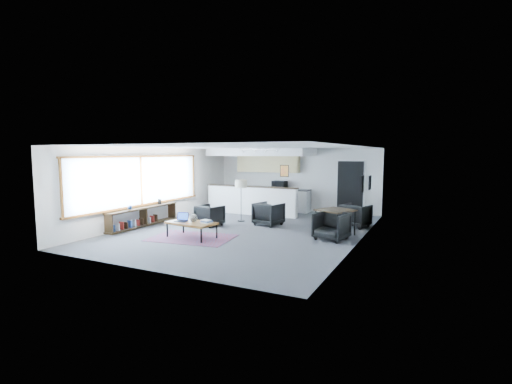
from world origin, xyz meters
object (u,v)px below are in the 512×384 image
at_px(microwave, 280,184).
at_px(dining_table, 335,212).
at_px(laptop, 182,219).
at_px(dining_chair_near, 331,227).
at_px(book_stack, 206,222).
at_px(floor_lamp, 241,185).
at_px(coffee_table, 192,223).
at_px(dining_chair_far, 356,216).
at_px(armchair_right, 269,213).
at_px(armchair_left, 210,214).
at_px(ceramic_pot, 193,218).

bearing_deg(microwave, dining_table, -44.50).
distance_m(laptop, dining_chair_near, 4.26).
xyz_separation_m(book_stack, floor_lamp, (-0.46, 2.89, 0.78)).
distance_m(coffee_table, dining_chair_far, 5.35).
height_order(armchair_right, dining_chair_far, armchair_right).
height_order(laptop, microwave, microwave).
distance_m(book_stack, microwave, 5.79).
bearing_deg(armchair_left, microwave, -90.47).
height_order(ceramic_pot, dining_chair_far, dining_chair_far).
bearing_deg(ceramic_pot, dining_chair_far, 43.58).
bearing_deg(floor_lamp, dining_chair_near, -21.20).
height_order(armchair_left, dining_chair_near, armchair_left).
bearing_deg(microwave, laptop, -92.76).
distance_m(armchair_right, dining_chair_far, 2.86).
bearing_deg(dining_table, armchair_left, -173.79).
bearing_deg(dining_chair_far, armchair_right, 35.94).
bearing_deg(laptop, armchair_right, 47.79).
bearing_deg(armchair_right, dining_table, 179.44).
xyz_separation_m(book_stack, microwave, (-0.18, 5.76, 0.63)).
xyz_separation_m(dining_chair_near, dining_chair_far, (0.24, 2.14, -0.01)).
relative_size(coffee_table, armchair_left, 1.94).
relative_size(dining_chair_near, microwave, 1.23).
relative_size(armchair_left, dining_table, 0.64).
bearing_deg(book_stack, dining_table, 34.21).
bearing_deg(dining_table, book_stack, -145.79).
height_order(floor_lamp, dining_chair_near, floor_lamp).
bearing_deg(coffee_table, ceramic_pot, 45.39).
xyz_separation_m(ceramic_pot, dining_chair_near, (3.59, 1.51, -0.22)).
height_order(dining_table, dining_chair_far, dining_table).
distance_m(coffee_table, book_stack, 0.47).
bearing_deg(dining_chair_far, dining_table, 94.66).
xyz_separation_m(armchair_left, dining_table, (4.10, 0.45, 0.31)).
bearing_deg(coffee_table, dining_chair_far, 50.86).
bearing_deg(armchair_right, dining_chair_near, 166.36).
distance_m(dining_table, dining_chair_near, 0.72).
xyz_separation_m(dining_table, microwave, (-3.29, 3.64, 0.43)).
bearing_deg(coffee_table, floor_lamp, 97.28).
bearing_deg(armchair_left, dining_chair_far, -145.45).
height_order(armchair_left, floor_lamp, floor_lamp).
relative_size(armchair_right, dining_chair_far, 1.20).
distance_m(laptop, floor_lamp, 3.06).
bearing_deg(ceramic_pot, coffee_table, -141.94).
bearing_deg(dining_table, laptop, -150.97).
bearing_deg(coffee_table, armchair_left, 114.15).
distance_m(dining_chair_near, microwave, 5.49).
relative_size(book_stack, microwave, 0.57).
distance_m(armchair_left, armchair_right, 1.97).
relative_size(ceramic_pot, armchair_left, 0.30).
xyz_separation_m(laptop, dining_chair_far, (4.22, 3.67, -0.18)).
bearing_deg(armchair_left, floor_lamp, -102.75).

